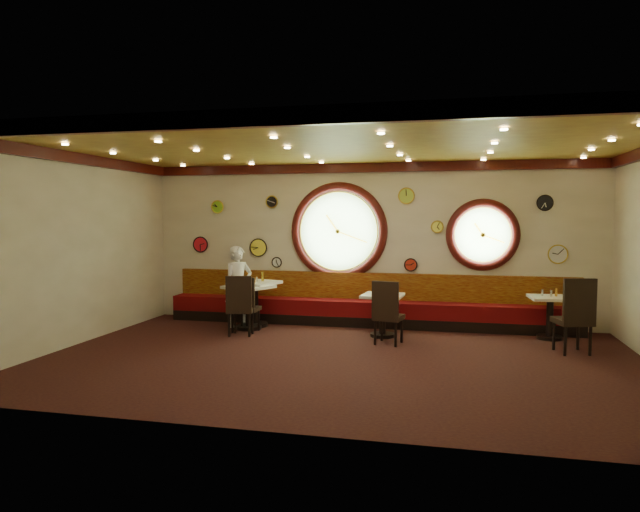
{
  "coord_description": "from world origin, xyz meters",
  "views": [
    {
      "loc": [
        1.62,
        -8.3,
        2.15
      ],
      "look_at": [
        -0.48,
        0.8,
        1.5
      ],
      "focal_mm": 32.0,
      "sensor_mm": 36.0,
      "label": 1
    }
  ],
  "objects_px": {
    "condiment_a_salt": "(250,278)",
    "condiment_b_bottle": "(255,281)",
    "table_b": "(249,302)",
    "condiment_d_salt": "(542,293)",
    "chair_a": "(245,301)",
    "condiment_b_salt": "(245,283)",
    "table_c": "(383,310)",
    "chair_d": "(576,311)",
    "condiment_a_bottle": "(263,277)",
    "condiment_c_pepper": "(381,291)",
    "table_a": "(255,298)",
    "chair_b": "(240,302)",
    "condiment_a_pepper": "(257,279)",
    "condiment_d_bottle": "(556,292)",
    "condiment_d_pepper": "(551,293)",
    "table_d": "(550,312)",
    "chair_c": "(387,308)",
    "waiter": "(238,286)",
    "condiment_c_salt": "(381,291)",
    "condiment_c_bottle": "(388,289)",
    "condiment_b_pepper": "(247,283)"
  },
  "relations": [
    {
      "from": "table_b",
      "to": "chair_b",
      "type": "bearing_deg",
      "value": -84.31
    },
    {
      "from": "table_b",
      "to": "condiment_b_pepper",
      "type": "distance_m",
      "value": 0.36
    },
    {
      "from": "condiment_d_pepper",
      "to": "condiment_d_salt",
      "type": "bearing_deg",
      "value": 153.27
    },
    {
      "from": "table_c",
      "to": "condiment_d_salt",
      "type": "relative_size",
      "value": 6.76
    },
    {
      "from": "condiment_b_salt",
      "to": "condiment_d_pepper",
      "type": "distance_m",
      "value": 5.56
    },
    {
      "from": "condiment_a_salt",
      "to": "condiment_d_salt",
      "type": "relative_size",
      "value": 1.01
    },
    {
      "from": "table_b",
      "to": "condiment_a_pepper",
      "type": "height_order",
      "value": "condiment_a_pepper"
    },
    {
      "from": "chair_d",
      "to": "condiment_d_pepper",
      "type": "distance_m",
      "value": 1.13
    },
    {
      "from": "chair_b",
      "to": "condiment_b_salt",
      "type": "relative_size",
      "value": 6.68
    },
    {
      "from": "condiment_c_bottle",
      "to": "condiment_d_bottle",
      "type": "distance_m",
      "value": 2.92
    },
    {
      "from": "chair_d",
      "to": "condiment_a_salt",
      "type": "distance_m",
      "value": 5.83
    },
    {
      "from": "chair_a",
      "to": "condiment_b_salt",
      "type": "relative_size",
      "value": 6.33
    },
    {
      "from": "condiment_a_bottle",
      "to": "condiment_c_pepper",
      "type": "bearing_deg",
      "value": -10.42
    },
    {
      "from": "table_a",
      "to": "condiment_b_salt",
      "type": "relative_size",
      "value": 9.78
    },
    {
      "from": "table_b",
      "to": "condiment_a_salt",
      "type": "xyz_separation_m",
      "value": [
        -0.07,
        0.29,
        0.41
      ]
    },
    {
      "from": "condiment_d_salt",
      "to": "table_a",
      "type": "bearing_deg",
      "value": -178.74
    },
    {
      "from": "chair_a",
      "to": "condiment_a_bottle",
      "type": "height_order",
      "value": "condiment_a_bottle"
    },
    {
      "from": "chair_a",
      "to": "chair_c",
      "type": "relative_size",
      "value": 0.96
    },
    {
      "from": "table_b",
      "to": "condiment_d_pepper",
      "type": "relative_size",
      "value": 8.78
    },
    {
      "from": "condiment_b_bottle",
      "to": "condiment_d_bottle",
      "type": "height_order",
      "value": "condiment_b_bottle"
    },
    {
      "from": "condiment_a_salt",
      "to": "condiment_b_bottle",
      "type": "distance_m",
      "value": 0.28
    },
    {
      "from": "table_a",
      "to": "chair_b",
      "type": "bearing_deg",
      "value": -87.13
    },
    {
      "from": "condiment_d_bottle",
      "to": "condiment_a_salt",
      "type": "bearing_deg",
      "value": -179.07
    },
    {
      "from": "condiment_a_bottle",
      "to": "waiter",
      "type": "height_order",
      "value": "waiter"
    },
    {
      "from": "table_c",
      "to": "waiter",
      "type": "height_order",
      "value": "waiter"
    },
    {
      "from": "chair_b",
      "to": "condiment_d_pepper",
      "type": "bearing_deg",
      "value": -2.51
    },
    {
      "from": "condiment_b_bottle",
      "to": "condiment_c_pepper",
      "type": "bearing_deg",
      "value": -3.93
    },
    {
      "from": "chair_a",
      "to": "condiment_d_salt",
      "type": "xyz_separation_m",
      "value": [
        5.27,
        0.77,
        0.22
      ]
    },
    {
      "from": "condiment_b_bottle",
      "to": "condiment_d_bottle",
      "type": "xyz_separation_m",
      "value": [
        5.46,
        0.31,
        -0.09
      ]
    },
    {
      "from": "condiment_a_salt",
      "to": "condiment_c_bottle",
      "type": "distance_m",
      "value": 2.76
    },
    {
      "from": "chair_c",
      "to": "condiment_b_bottle",
      "type": "relative_size",
      "value": 4.56
    },
    {
      "from": "table_b",
      "to": "chair_c",
      "type": "relative_size",
      "value": 1.5
    },
    {
      "from": "chair_d",
      "to": "condiment_b_bottle",
      "type": "height_order",
      "value": "chair_d"
    },
    {
      "from": "chair_c",
      "to": "condiment_a_pepper",
      "type": "relative_size",
      "value": 7.02
    },
    {
      "from": "condiment_b_bottle",
      "to": "condiment_a_salt",
      "type": "bearing_deg",
      "value": 127.34
    },
    {
      "from": "chair_d",
      "to": "condiment_c_salt",
      "type": "relative_size",
      "value": 7.64
    },
    {
      "from": "table_b",
      "to": "condiment_c_salt",
      "type": "bearing_deg",
      "value": -1.37
    },
    {
      "from": "table_b",
      "to": "condiment_c_pepper",
      "type": "relative_size",
      "value": 9.2
    },
    {
      "from": "condiment_a_pepper",
      "to": "condiment_d_bottle",
      "type": "bearing_deg",
      "value": 1.58
    },
    {
      "from": "condiment_d_salt",
      "to": "condiment_c_pepper",
      "type": "height_order",
      "value": "condiment_c_pepper"
    },
    {
      "from": "table_b",
      "to": "waiter",
      "type": "relative_size",
      "value": 0.64
    },
    {
      "from": "table_d",
      "to": "chair_a",
      "type": "bearing_deg",
      "value": -172.52
    },
    {
      "from": "table_d",
      "to": "condiment_b_salt",
      "type": "height_order",
      "value": "condiment_b_salt"
    },
    {
      "from": "condiment_a_bottle",
      "to": "chair_c",
      "type": "bearing_deg",
      "value": -23.46
    },
    {
      "from": "condiment_a_salt",
      "to": "chair_c",
      "type": "bearing_deg",
      "value": -20.79
    },
    {
      "from": "table_a",
      "to": "table_d",
      "type": "distance_m",
      "value": 5.44
    },
    {
      "from": "condiment_b_bottle",
      "to": "chair_a",
      "type": "bearing_deg",
      "value": -94.23
    },
    {
      "from": "condiment_b_salt",
      "to": "condiment_a_bottle",
      "type": "xyz_separation_m",
      "value": [
        0.25,
        0.33,
        0.09
      ]
    },
    {
      "from": "condiment_c_pepper",
      "to": "condiment_c_salt",
      "type": "bearing_deg",
      "value": 81.55
    },
    {
      "from": "chair_a",
      "to": "chair_d",
      "type": "xyz_separation_m",
      "value": [
        5.59,
        -0.4,
        0.09
      ]
    }
  ]
}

